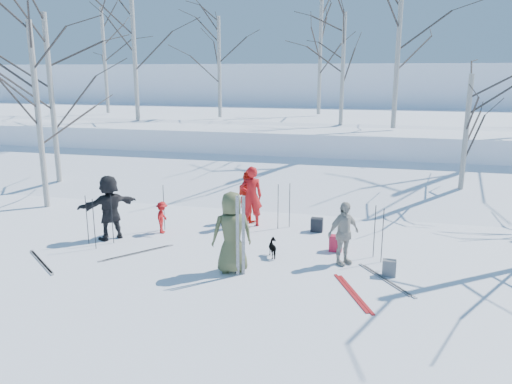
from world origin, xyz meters
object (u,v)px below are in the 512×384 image
(skier_red_seated, at_px, (162,217))
(backpack_red, at_px, (336,243))
(skier_red_north, at_px, (251,196))
(dog, at_px, (274,248))
(backpack_grey, at_px, (389,268))
(skier_redor_behind, at_px, (248,196))
(skier_cream_east, at_px, (343,233))
(backpack_dark, at_px, (317,225))
(skier_grey_west, at_px, (110,207))
(skier_olive_center, at_px, (232,232))

(skier_red_seated, bearing_deg, backpack_red, -101.76)
(skier_red_north, height_order, skier_red_seated, skier_red_north)
(dog, bearing_deg, backpack_grey, 140.32)
(skier_redor_behind, relative_size, skier_cream_east, 1.00)
(skier_redor_behind, height_order, dog, skier_redor_behind)
(skier_red_seated, distance_m, backpack_dark, 4.44)
(skier_cream_east, bearing_deg, skier_grey_west, 131.92)
(skier_redor_behind, height_order, backpack_red, skier_redor_behind)
(dog, distance_m, backpack_red, 1.65)
(skier_grey_west, relative_size, backpack_dark, 4.49)
(backpack_grey, distance_m, backpack_dark, 3.45)
(skier_grey_west, height_order, backpack_grey, skier_grey_west)
(dog, relative_size, backpack_dark, 1.34)
(backpack_grey, bearing_deg, skier_red_north, 143.81)
(skier_grey_west, bearing_deg, backpack_dark, 148.54)
(skier_red_north, relative_size, dog, 3.38)
(skier_red_seated, height_order, backpack_dark, skier_red_seated)
(skier_grey_west, bearing_deg, skier_olive_center, 108.45)
(skier_olive_center, distance_m, skier_cream_east, 2.67)
(dog, bearing_deg, skier_grey_west, -32.05)
(skier_red_north, relative_size, backpack_red, 4.31)
(backpack_dark, bearing_deg, skier_grey_west, -159.86)
(skier_red_seated, distance_m, backpack_red, 4.96)
(skier_red_seated, bearing_deg, backpack_grey, -112.73)
(skier_olive_center, distance_m, skier_grey_west, 4.16)
(skier_grey_west, distance_m, backpack_grey, 7.50)
(skier_grey_west, bearing_deg, backpack_grey, 122.07)
(skier_redor_behind, relative_size, backpack_grey, 4.08)
(skier_cream_east, relative_size, backpack_grey, 4.06)
(skier_grey_west, relative_size, dog, 3.35)
(skier_olive_center, bearing_deg, backpack_grey, 164.86)
(skier_red_north, bearing_deg, skier_cream_east, 116.84)
(skier_cream_east, bearing_deg, backpack_dark, 66.30)
(backpack_red, relative_size, backpack_dark, 1.05)
(skier_grey_west, bearing_deg, skier_red_seated, 163.17)
(skier_red_north, height_order, backpack_grey, skier_red_north)
(skier_olive_center, height_order, backpack_dark, skier_olive_center)
(dog, distance_m, backpack_dark, 2.40)
(skier_cream_east, xyz_separation_m, backpack_grey, (1.08, -0.48, -0.58))
(skier_redor_behind, bearing_deg, skier_grey_west, 73.16)
(skier_cream_east, bearing_deg, skier_redor_behind, 91.91)
(skier_cream_east, bearing_deg, skier_red_north, 95.02)
(backpack_dark, bearing_deg, skier_olive_center, -114.09)
(backpack_grey, relative_size, backpack_dark, 0.95)
(skier_cream_east, height_order, backpack_grey, skier_cream_east)
(backpack_grey, bearing_deg, skier_cream_east, 156.20)
(skier_olive_center, distance_m, backpack_red, 3.00)
(skier_redor_behind, relative_size, backpack_dark, 3.87)
(skier_red_seated, xyz_separation_m, skier_grey_west, (-1.17, -0.81, 0.44))
(skier_grey_west, distance_m, backpack_dark, 5.83)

